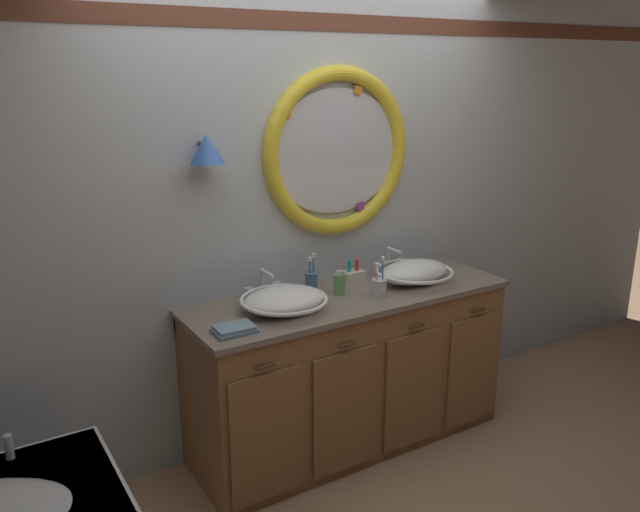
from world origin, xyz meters
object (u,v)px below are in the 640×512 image
(toothbrush_holder_right, at_px, (379,287))
(folded_hand_towel, at_px, (234,329))
(sink_basin_left, at_px, (284,300))
(soap_dispenser, at_px, (339,283))
(toiletry_basket, at_px, (353,274))
(toothbrush_holder_left, at_px, (311,280))
(sink_basin_right, at_px, (414,272))

(toothbrush_holder_right, bearing_deg, folded_hand_towel, -177.55)
(sink_basin_left, relative_size, soap_dispenser, 3.17)
(folded_hand_towel, xyz_separation_m, toiletry_basket, (0.91, 0.35, 0.02))
(toothbrush_holder_left, relative_size, toiletry_basket, 1.71)
(toothbrush_holder_left, relative_size, toothbrush_holder_right, 0.94)
(toiletry_basket, bearing_deg, folded_hand_towel, -158.90)
(sink_basin_left, distance_m, folded_hand_towel, 0.36)
(sink_basin_right, xyz_separation_m, toiletry_basket, (-0.27, 0.23, -0.03))
(soap_dispenser, bearing_deg, toothbrush_holder_right, -42.78)
(soap_dispenser, bearing_deg, sink_basin_right, -7.06)
(sink_basin_left, relative_size, toiletry_basket, 3.69)
(sink_basin_left, xyz_separation_m, sink_basin_right, (0.85, -0.00, 0.01))
(toothbrush_holder_right, relative_size, soap_dispenser, 1.56)
(folded_hand_towel, relative_size, toiletry_basket, 1.59)
(sink_basin_left, bearing_deg, sink_basin_right, -0.00)
(sink_basin_right, bearing_deg, soap_dispenser, 172.94)
(sink_basin_left, height_order, sink_basin_right, sink_basin_right)
(sink_basin_left, xyz_separation_m, toothbrush_holder_left, (0.28, 0.20, 0.00))
(sink_basin_left, distance_m, toothbrush_holder_left, 0.34)
(sink_basin_left, bearing_deg, toothbrush_holder_right, -9.46)
(sink_basin_left, xyz_separation_m, soap_dispenser, (0.38, 0.06, 0.00))
(toothbrush_holder_right, height_order, folded_hand_towel, toothbrush_holder_right)
(soap_dispenser, relative_size, folded_hand_towel, 0.73)
(toothbrush_holder_left, height_order, toiletry_basket, toothbrush_holder_left)
(sink_basin_right, height_order, toothbrush_holder_left, toothbrush_holder_left)
(sink_basin_left, bearing_deg, toothbrush_holder_left, 35.04)
(sink_basin_left, height_order, folded_hand_towel, sink_basin_left)
(toothbrush_holder_left, xyz_separation_m, toiletry_basket, (0.30, 0.03, -0.03))
(folded_hand_towel, bearing_deg, toothbrush_holder_left, 27.78)
(sink_basin_left, bearing_deg, toiletry_basket, 21.26)
(toothbrush_holder_left, xyz_separation_m, soap_dispenser, (0.10, -0.14, 0.00))
(toiletry_basket, bearing_deg, sink_basin_right, -39.78)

